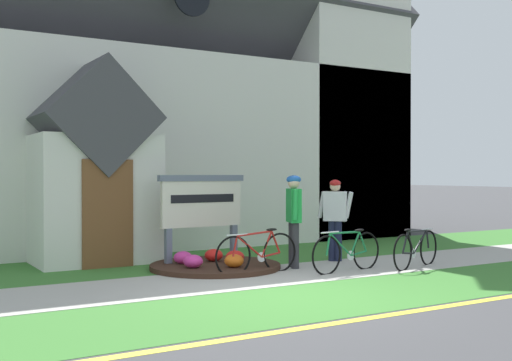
% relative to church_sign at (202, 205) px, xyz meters
% --- Properties ---
extents(ground, '(140.00, 140.00, 0.00)m').
position_rel_church_sign_xyz_m(ground, '(-0.29, 0.43, -1.20)').
color(ground, '#3D3D3F').
extents(sidewalk_slab, '(32.00, 2.06, 0.01)m').
position_rel_church_sign_xyz_m(sidewalk_slab, '(0.82, -1.78, -1.19)').
color(sidewalk_slab, '#A8A59E').
rests_on(sidewalk_slab, ground).
extents(grass_verge, '(32.00, 2.29, 0.01)m').
position_rel_church_sign_xyz_m(grass_verge, '(0.82, -3.95, -1.19)').
color(grass_verge, '#38722D').
rests_on(grass_verge, ground).
extents(church_lawn, '(24.00, 2.99, 0.01)m').
position_rel_church_sign_xyz_m(church_lawn, '(0.82, 0.74, -1.19)').
color(church_lawn, '#38722D').
rests_on(church_lawn, ground).
extents(curb_paint_stripe, '(28.00, 0.16, 0.01)m').
position_rel_church_sign_xyz_m(curb_paint_stripe, '(0.82, -5.25, -1.20)').
color(curb_paint_stripe, yellow).
rests_on(curb_paint_stripe, ground).
extents(church_building, '(14.61, 12.51, 13.66)m').
position_rel_church_sign_xyz_m(church_building, '(1.27, 7.21, 3.61)').
color(church_building, silver).
rests_on(church_building, ground).
extents(church_sign, '(1.91, 0.26, 1.80)m').
position_rel_church_sign_xyz_m(church_sign, '(0.00, 0.00, 0.00)').
color(church_sign, slate).
rests_on(church_sign, ground).
extents(flower_bed, '(2.49, 2.49, 0.34)m').
position_rel_church_sign_xyz_m(flower_bed, '(-0.02, -0.59, -1.11)').
color(flower_bed, '#382319').
rests_on(flower_bed, ground).
extents(bicycle_blue, '(1.71, 0.60, 0.80)m').
position_rel_church_sign_xyz_m(bicycle_blue, '(3.40, -2.43, -0.83)').
color(bicycle_blue, black).
rests_on(bicycle_blue, ground).
extents(bicycle_green, '(1.78, 0.28, 0.80)m').
position_rel_church_sign_xyz_m(bicycle_green, '(1.94, -2.14, -0.82)').
color(bicycle_green, black).
rests_on(bicycle_green, ground).
extents(bicycle_silver, '(1.76, 0.13, 0.83)m').
position_rel_church_sign_xyz_m(bicycle_silver, '(0.39, -1.49, -0.82)').
color(bicycle_silver, black).
rests_on(bicycle_silver, ground).
extents(cyclist_in_red_jersey, '(0.38, 0.65, 1.79)m').
position_rel_church_sign_xyz_m(cyclist_in_red_jersey, '(1.35, -1.25, -0.13)').
color(cyclist_in_red_jersey, '#2D2D33').
rests_on(cyclist_in_red_jersey, ground).
extents(cyclist_in_orange_jersey, '(0.47, 0.71, 1.70)m').
position_rel_church_sign_xyz_m(cyclist_in_orange_jersey, '(2.62, -0.92, -0.20)').
color(cyclist_in_orange_jersey, '#191E38').
rests_on(cyclist_in_orange_jersey, ground).
extents(roadside_conifer, '(3.78, 3.78, 7.54)m').
position_rel_church_sign_xyz_m(roadside_conifer, '(7.99, 5.25, 3.51)').
color(roadside_conifer, '#4C3823').
rests_on(roadside_conifer, ground).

